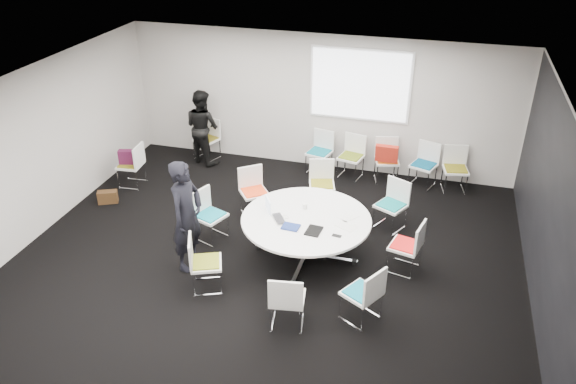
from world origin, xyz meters
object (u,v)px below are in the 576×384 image
(chair_ring_b, at_px, (390,214))
(chair_ring_f, at_px, (206,272))
(chair_ring_h, at_px, (362,303))
(cup, at_px, (305,206))
(maroon_bag, at_px, (129,157))
(chair_back_b, at_px, (351,164))
(conference_table, at_px, (306,230))
(chair_ring_g, at_px, (287,309))
(chair_back_c, at_px, (386,168))
(chair_ring_e, at_px, (211,224))
(person_back, at_px, (202,127))
(laptop, at_px, (282,218))
(chair_ring_c, at_px, (322,193))
(chair_person_back, at_px, (207,146))
(chair_spare_left, at_px, (132,173))
(chair_back_a, at_px, (319,160))
(chair_ring_a, at_px, (405,255))
(brown_bag, at_px, (108,197))
(chair_ring_d, at_px, (254,200))
(chair_back_e, at_px, (454,177))
(chair_back_d, at_px, (423,173))
(person_main, at_px, (187,216))

(chair_ring_b, relative_size, chair_ring_f, 1.00)
(chair_ring_h, bearing_deg, cup, 68.57)
(maroon_bag, bearing_deg, chair_back_b, 20.48)
(conference_table, xyz_separation_m, chair_ring_f, (-1.23, -1.17, -0.24))
(chair_ring_g, bearing_deg, chair_back_c, 71.80)
(chair_ring_e, distance_m, chair_back_b, 3.46)
(person_back, xyz_separation_m, laptop, (2.63, -2.99, -0.06))
(chair_ring_c, distance_m, chair_ring_h, 3.15)
(chair_person_back, height_order, laptop, chair_person_back)
(chair_spare_left, distance_m, person_back, 1.78)
(maroon_bag, bearing_deg, chair_ring_e, -31.12)
(chair_ring_b, xyz_separation_m, chair_back_a, (-1.68, 1.78, 0.00))
(chair_ring_a, bearing_deg, chair_ring_b, 30.33)
(chair_ring_b, bearing_deg, chair_spare_left, 24.83)
(chair_ring_c, xyz_separation_m, brown_bag, (-3.92, -0.98, -0.16))
(chair_back_b, relative_size, chair_spare_left, 1.00)
(chair_back_b, bearing_deg, chair_ring_d, 66.78)
(chair_ring_e, bearing_deg, chair_ring_g, 67.68)
(chair_ring_c, bearing_deg, chair_back_c, -142.73)
(chair_ring_c, distance_m, brown_bag, 4.04)
(chair_ring_a, height_order, chair_ring_c, same)
(person_back, distance_m, laptop, 3.99)
(chair_back_e, relative_size, chair_person_back, 1.00)
(chair_ring_f, height_order, person_back, person_back)
(chair_ring_f, distance_m, chair_ring_g, 1.45)
(chair_ring_a, height_order, chair_back_b, same)
(chair_back_d, bearing_deg, chair_spare_left, 35.61)
(chair_back_b, distance_m, person_back, 3.23)
(conference_table, xyz_separation_m, chair_ring_a, (1.57, 0.08, -0.24))
(person_back, height_order, brown_bag, person_back)
(chair_back_b, height_order, brown_bag, chair_back_b)
(chair_ring_c, relative_size, chair_person_back, 1.00)
(chair_ring_f, bearing_deg, person_back, -179.18)
(chair_back_c, height_order, chair_back_e, same)
(chair_person_back, bearing_deg, person_main, 129.47)
(chair_ring_c, bearing_deg, chair_ring_a, 120.93)
(conference_table, bearing_deg, chair_ring_b, 46.16)
(chair_ring_f, height_order, maroon_bag, chair_ring_f)
(chair_ring_e, xyz_separation_m, person_main, (-0.01, -0.79, 0.63))
(chair_back_e, distance_m, brown_bag, 6.69)
(chair_ring_h, height_order, person_back, person_back)
(chair_ring_h, xyz_separation_m, chair_back_b, (-0.91, 4.23, 0.00))
(chair_back_d, bearing_deg, chair_ring_d, 54.21)
(chair_ring_a, height_order, chair_person_back, same)
(conference_table, xyz_separation_m, chair_ring_e, (-1.68, 0.09, -0.24))
(chair_ring_d, relative_size, cup, 9.78)
(chair_ring_e, xyz_separation_m, maroon_bag, (-2.26, 1.36, 0.34))
(chair_back_e, relative_size, brown_bag, 2.44)
(chair_back_c, bearing_deg, person_back, -11.86)
(chair_back_e, bearing_deg, chair_ring_a, 66.09)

